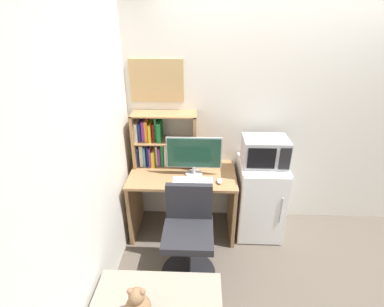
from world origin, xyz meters
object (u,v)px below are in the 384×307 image
(keyboard, at_px, (193,181))
(monitor, at_px, (194,155))
(teddy_bear, at_px, (138,305))
(computer_mouse, at_px, (219,181))
(wall_corkboard, at_px, (157,81))
(microwave, at_px, (265,151))
(mini_fridge, at_px, (259,198))
(hutch_bookshelf, at_px, (157,140))
(desk_chair, at_px, (188,239))

(keyboard, bearing_deg, monitor, 86.93)
(teddy_bear, bearing_deg, computer_mouse, 63.90)
(monitor, relative_size, teddy_bear, 2.12)
(computer_mouse, height_order, wall_corkboard, wall_corkboard)
(monitor, xyz_separation_m, microwave, (0.72, 0.05, 0.02))
(microwave, bearing_deg, mini_fridge, -90.24)
(computer_mouse, height_order, microwave, microwave)
(monitor, distance_m, keyboard, 0.27)
(mini_fridge, height_order, wall_corkboard, wall_corkboard)
(monitor, relative_size, computer_mouse, 5.61)
(mini_fridge, height_order, microwave, microwave)
(monitor, xyz_separation_m, teddy_bear, (-0.33, -1.35, -0.46))
(monitor, relative_size, mini_fridge, 0.66)
(mini_fridge, bearing_deg, teddy_bear, -126.78)
(hutch_bookshelf, relative_size, teddy_bear, 2.56)
(computer_mouse, bearing_deg, monitor, 149.21)
(hutch_bookshelf, bearing_deg, keyboard, -43.20)
(mini_fridge, xyz_separation_m, teddy_bear, (-1.05, -1.40, 0.09))
(microwave, bearing_deg, hutch_bookshelf, 171.67)
(keyboard, relative_size, teddy_bear, 1.52)
(mini_fridge, distance_m, wall_corkboard, 1.68)
(computer_mouse, relative_size, mini_fridge, 0.12)
(keyboard, distance_m, wall_corkboard, 1.09)
(computer_mouse, relative_size, teddy_bear, 0.38)
(keyboard, height_order, mini_fridge, mini_fridge)
(monitor, bearing_deg, wall_corkboard, 140.52)
(desk_chair, bearing_deg, keyboard, 86.97)
(hutch_bookshelf, bearing_deg, desk_chair, -64.66)
(desk_chair, bearing_deg, mini_fridge, 39.95)
(monitor, bearing_deg, teddy_bear, -103.60)
(monitor, relative_size, desk_chair, 0.64)
(monitor, distance_m, computer_mouse, 0.37)
(computer_mouse, distance_m, mini_fridge, 0.61)
(desk_chair, bearing_deg, microwave, 40.08)
(hutch_bookshelf, height_order, teddy_bear, hutch_bookshelf)
(microwave, relative_size, teddy_bear, 1.70)
(microwave, bearing_deg, monitor, -175.66)
(teddy_bear, bearing_deg, microwave, 53.27)
(hutch_bookshelf, height_order, desk_chair, hutch_bookshelf)
(keyboard, height_order, microwave, microwave)
(mini_fridge, bearing_deg, desk_chair, -140.05)
(keyboard, bearing_deg, mini_fridge, 15.89)
(monitor, bearing_deg, keyboard, -93.07)
(computer_mouse, xyz_separation_m, microwave, (0.46, 0.21, 0.24))
(teddy_bear, bearing_deg, hutch_bookshelf, 93.00)
(computer_mouse, bearing_deg, desk_chair, -124.38)
(hutch_bookshelf, distance_m, monitor, 0.47)
(keyboard, distance_m, computer_mouse, 0.27)
(monitor, distance_m, desk_chair, 0.82)
(computer_mouse, xyz_separation_m, desk_chair, (-0.29, -0.42, -0.37))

